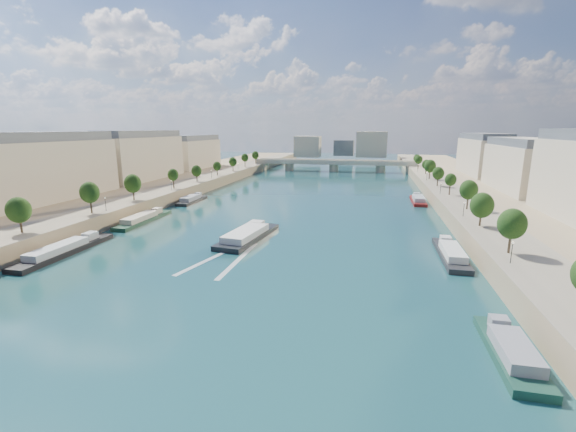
% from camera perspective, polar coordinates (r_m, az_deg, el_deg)
% --- Properties ---
extents(ground, '(700.00, 700.00, 0.00)m').
position_cam_1_polar(ground, '(136.38, 0.86, 0.27)').
color(ground, '#0C2E36').
rests_on(ground, ground).
extents(quay_left, '(44.00, 520.00, 5.00)m').
position_cam_1_polar(quay_left, '(165.64, -24.37, 2.25)').
color(quay_left, '#9E8460').
rests_on(quay_left, ground).
extents(quay_right, '(44.00, 520.00, 5.00)m').
position_cam_1_polar(quay_right, '(140.87, 30.92, -0.14)').
color(quay_right, '#9E8460').
rests_on(quay_right, ground).
extents(pave_left, '(14.00, 520.00, 0.10)m').
position_cam_1_polar(pave_left, '(156.77, -20.04, 3.03)').
color(pave_left, gray).
rests_on(pave_left, quay_left).
extents(pave_right, '(14.00, 520.00, 0.10)m').
position_cam_1_polar(pave_right, '(136.26, 25.07, 1.20)').
color(pave_right, gray).
rests_on(pave_right, quay_right).
extents(trees_left, '(4.80, 268.80, 8.26)m').
position_cam_1_polar(trees_left, '(156.64, -19.19, 5.09)').
color(trees_left, '#382B1E').
rests_on(trees_left, ground).
extents(trees_right, '(4.80, 268.80, 8.26)m').
position_cam_1_polar(trees_right, '(144.63, 23.67, 4.13)').
color(trees_right, '#382B1E').
rests_on(trees_right, ground).
extents(lamps_left, '(0.36, 200.36, 4.28)m').
position_cam_1_polar(lamps_left, '(145.64, -20.70, 3.37)').
color(lamps_left, black).
rests_on(lamps_left, ground).
extents(lamps_right, '(0.36, 200.36, 4.28)m').
position_cam_1_polar(lamps_right, '(139.69, 22.95, 2.80)').
color(lamps_right, black).
rests_on(lamps_right, ground).
extents(buildings_left, '(16.00, 226.00, 23.20)m').
position_cam_1_polar(buildings_left, '(181.31, -25.87, 7.39)').
color(buildings_left, '#C1AD94').
rests_on(buildings_left, ground).
extents(buildings_right, '(16.00, 226.00, 23.20)m').
position_cam_1_polar(buildings_right, '(154.62, 34.72, 5.66)').
color(buildings_right, '#C1AD94').
rests_on(buildings_right, ground).
extents(skyline, '(79.00, 42.00, 22.00)m').
position_cam_1_polar(skyline, '(351.06, 8.65, 10.27)').
color(skyline, '#C1AD94').
rests_on(skyline, ground).
extents(bridge, '(112.00, 12.00, 8.15)m').
position_cam_1_polar(bridge, '(275.04, 6.81, 7.64)').
color(bridge, '#C1B79E').
rests_on(bridge, ground).
extents(tour_barge, '(11.10, 27.61, 3.72)m').
position_cam_1_polar(tour_barge, '(106.26, -5.98, -2.90)').
color(tour_barge, black).
rests_on(tour_barge, ground).
extents(wake, '(10.94, 26.01, 0.04)m').
position_cam_1_polar(wake, '(91.64, -9.22, -6.23)').
color(wake, silver).
rests_on(wake, ground).
extents(moored_barges_left, '(5.00, 156.33, 3.60)m').
position_cam_1_polar(moored_barges_left, '(107.30, -30.57, -4.60)').
color(moored_barges_left, '#1A1D3A').
rests_on(moored_barges_left, ground).
extents(moored_barges_right, '(5.00, 164.11, 3.60)m').
position_cam_1_polar(moored_barges_right, '(87.82, 24.34, -7.54)').
color(moored_barges_right, black).
rests_on(moored_barges_right, ground).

